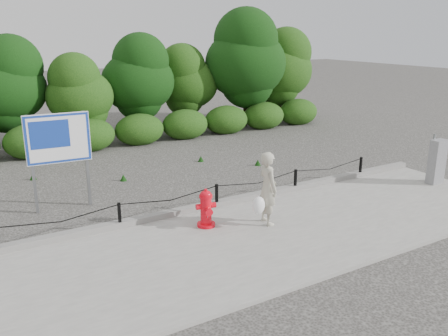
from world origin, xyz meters
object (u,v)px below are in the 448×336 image
at_px(pedestrian, 267,189).
at_px(utility_cabinet, 437,162).
at_px(fire_hydrant, 206,209).
at_px(advertising_sign, 58,143).

xyz_separation_m(pedestrian, utility_cabinet, (5.91, -0.09, -0.18)).
bearing_deg(utility_cabinet, fire_hydrant, 172.62).
bearing_deg(advertising_sign, utility_cabinet, -16.01).
height_order(utility_cabinet, advertising_sign, advertising_sign).
relative_size(fire_hydrant, utility_cabinet, 0.63).
distance_m(fire_hydrant, utility_cabinet, 7.20).
relative_size(fire_hydrant, advertising_sign, 0.36).
height_order(fire_hydrant, pedestrian, pedestrian).
distance_m(fire_hydrant, advertising_sign, 4.01).
bearing_deg(fire_hydrant, advertising_sign, 141.15).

